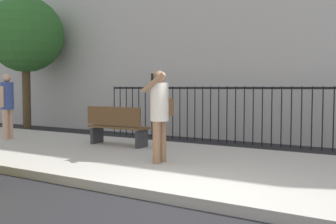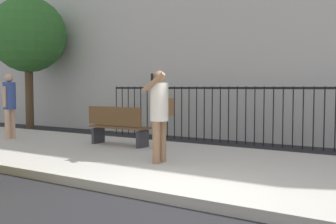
{
  "view_description": "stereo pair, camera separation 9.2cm",
  "coord_description": "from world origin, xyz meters",
  "views": [
    {
      "loc": [
        2.67,
        -4.45,
        1.56
      ],
      "look_at": [
        -1.46,
        2.08,
        1.09
      ],
      "focal_mm": 42.85,
      "sensor_mm": 36.0,
      "label": 1
    },
    {
      "loc": [
        2.74,
        -4.4,
        1.56
      ],
      "look_at": [
        -1.46,
        2.08,
        1.09
      ],
      "focal_mm": 42.85,
      "sensor_mm": 36.0,
      "label": 2
    }
  ],
  "objects": [
    {
      "name": "street_tree_near",
      "position": [
        -9.49,
        5.14,
        3.46
      ],
      "size": [
        2.73,
        2.73,
        4.85
      ],
      "color": "#4C3823",
      "rests_on": "ground"
    },
    {
      "name": "ground_plane",
      "position": [
        0.0,
        0.0,
        0.0
      ],
      "size": [
        60.0,
        60.0,
        0.0
      ],
      "primitive_type": "plane",
      "color": "black"
    },
    {
      "name": "iron_fence",
      "position": [
        0.0,
        5.9,
        1.02
      ],
      "size": [
        12.03,
        0.04,
        1.6
      ],
      "color": "black",
      "rests_on": "ground"
    },
    {
      "name": "street_bench",
      "position": [
        -3.55,
        3.05,
        0.65
      ],
      "size": [
        1.6,
        0.45,
        0.95
      ],
      "color": "brown",
      "rests_on": "sidewalk"
    },
    {
      "name": "pedestrian_on_phone",
      "position": [
        -1.46,
        1.8,
        1.15
      ],
      "size": [
        0.5,
        0.65,
        1.73
      ],
      "color": "#936B4C",
      "rests_on": "sidewalk"
    },
    {
      "name": "sidewalk",
      "position": [
        0.0,
        2.2,
        0.07
      ],
      "size": [
        28.0,
        4.4,
        0.15
      ],
      "primitive_type": "cube",
      "color": "#B2ADA3",
      "rests_on": "ground"
    },
    {
      "name": "pedestrian_walking",
      "position": [
        -6.93,
        2.47,
        1.18
      ],
      "size": [
        0.42,
        0.47,
        1.79
      ],
      "color": "tan",
      "rests_on": "sidewalk"
    }
  ]
}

